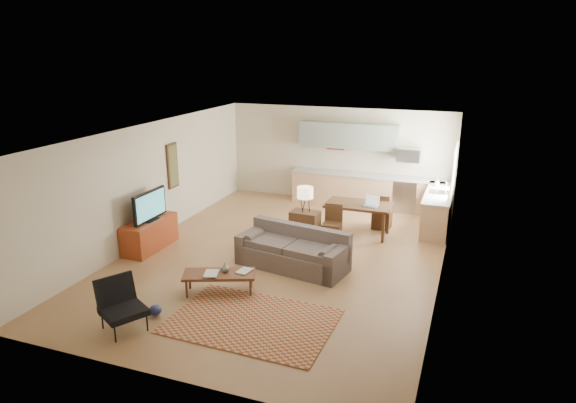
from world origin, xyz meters
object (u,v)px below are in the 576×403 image
at_px(armchair, 123,306).
at_px(tv_credenza, 150,234).
at_px(console_table, 305,227).
at_px(coffee_table, 219,283).
at_px(dining_table, 358,219).
at_px(sofa, 292,249).

height_order(armchair, tv_credenza, armchair).
distance_m(armchair, console_table, 4.85).
relative_size(coffee_table, console_table, 1.76).
bearing_deg(tv_credenza, console_table, 26.40).
bearing_deg(coffee_table, dining_table, 44.33).
relative_size(tv_credenza, console_table, 1.94).
bearing_deg(sofa, coffee_table, -109.53).
height_order(sofa, dining_table, sofa).
bearing_deg(tv_credenza, armchair, -61.88).
distance_m(sofa, tv_credenza, 3.33).
height_order(coffee_table, armchair, armchair).
bearing_deg(coffee_table, tv_credenza, 128.36).
distance_m(coffee_table, armchair, 1.88).
bearing_deg(sofa, dining_table, 81.00).
bearing_deg(coffee_table, console_table, 55.34).
bearing_deg(console_table, coffee_table, -99.03).
bearing_deg(armchair, tv_credenza, 58.20).
xyz_separation_m(armchair, tv_credenza, (-1.64, 3.07, -0.08)).
height_order(coffee_table, dining_table, dining_table).
xyz_separation_m(sofa, coffee_table, (-0.87, -1.52, -0.21)).
bearing_deg(dining_table, console_table, -138.08).
bearing_deg(dining_table, tv_credenza, -149.04).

